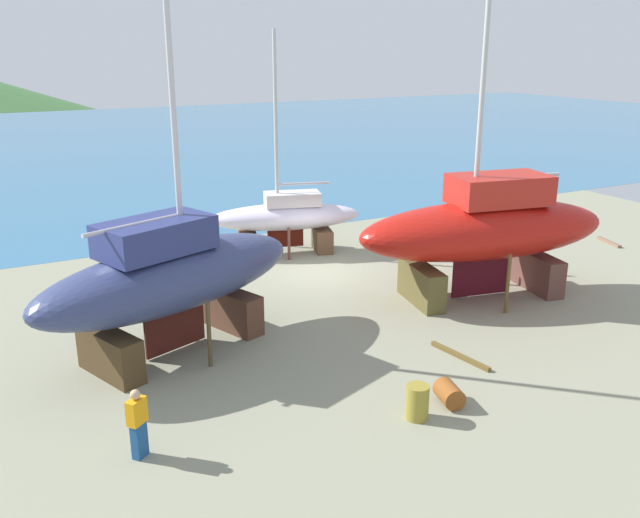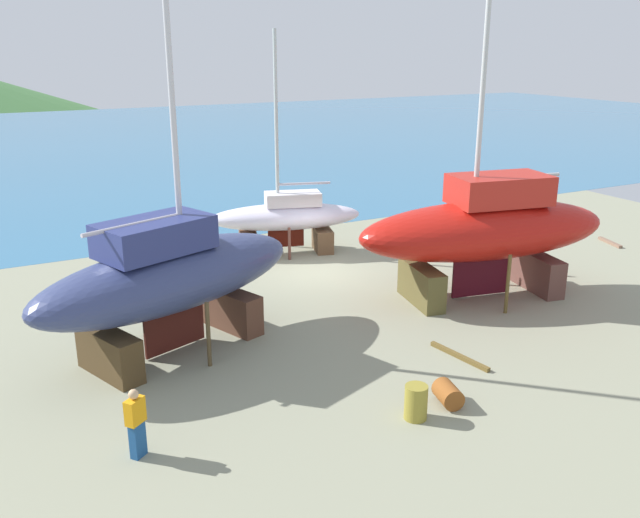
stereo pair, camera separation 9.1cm
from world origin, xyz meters
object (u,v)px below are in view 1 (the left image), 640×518
at_px(barrel_rust_far, 551,214).
at_px(barrel_tipped_center, 417,402).
at_px(worker, 138,423).
at_px(barrel_blue_faded, 449,394).
at_px(sailboat_mid_port, 485,229).
at_px(sailboat_large_starboard, 170,276).
at_px(sailboat_far_slipway, 286,218).

height_order(barrel_rust_far, barrel_tipped_center, barrel_tipped_center).
distance_m(worker, barrel_blue_faded, 7.44).
bearing_deg(sailboat_mid_port, sailboat_large_starboard, 7.19).
distance_m(sailboat_mid_port, barrel_blue_faded, 8.28).
xyz_separation_m(sailboat_large_starboard, barrel_tipped_center, (3.99, -6.37, -1.85)).
xyz_separation_m(sailboat_mid_port, barrel_rust_far, (10.61, 6.94, -2.18)).
bearing_deg(sailboat_large_starboard, barrel_rust_far, -3.81).
relative_size(sailboat_mid_port, barrel_tipped_center, 17.26).
height_order(worker, barrel_rust_far, worker).
bearing_deg(barrel_tipped_center, sailboat_large_starboard, 122.07).
distance_m(barrel_rust_far, barrel_tipped_center, 21.57).
relative_size(sailboat_far_slipway, barrel_blue_faded, 11.61).
distance_m(sailboat_far_slipway, worker, 15.24).
relative_size(sailboat_large_starboard, barrel_tipped_center, 17.20).
distance_m(barrel_rust_far, barrel_blue_faded, 20.58).
height_order(sailboat_large_starboard, barrel_rust_far, sailboat_large_starboard).
height_order(sailboat_far_slipway, worker, sailboat_far_slipway).
bearing_deg(sailboat_large_starboard, worker, -134.41).
distance_m(worker, barrel_tipped_center, 6.39).
relative_size(barrel_blue_faded, barrel_tipped_center, 0.92).
distance_m(sailboat_mid_port, barrel_tipped_center, 9.15).
height_order(sailboat_far_slipway, barrel_blue_faded, sailboat_far_slipway).
xyz_separation_m(sailboat_far_slipway, barrel_tipped_center, (-3.00, -13.64, -1.11)).
xyz_separation_m(sailboat_far_slipway, barrel_rust_far, (14.48, -1.01, -1.27)).
relative_size(sailboat_large_starboard, barrel_blue_faded, 18.79).
xyz_separation_m(barrel_rust_far, barrel_tipped_center, (-17.48, -12.63, 0.16)).
bearing_deg(sailboat_far_slipway, barrel_blue_faded, 98.92).
bearing_deg(worker, sailboat_large_starboard, 118.49).
distance_m(sailboat_mid_port, barrel_rust_far, 12.86).
height_order(sailboat_mid_port, barrel_rust_far, sailboat_mid_port).
bearing_deg(sailboat_far_slipway, barrel_rust_far, -167.05).
distance_m(sailboat_large_starboard, barrel_tipped_center, 7.75).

